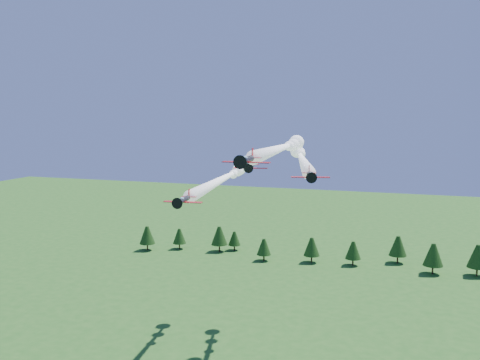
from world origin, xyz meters
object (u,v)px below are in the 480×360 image
(plane_left, at_px, (224,178))
(plane_right, at_px, (302,159))
(plane_lead, at_px, (281,148))
(plane_slot, at_px, (251,166))

(plane_left, relative_size, plane_right, 1.00)
(plane_lead, xyz_separation_m, plane_slot, (-2.95, -13.15, -2.87))
(plane_left, height_order, plane_slot, plane_slot)
(plane_lead, height_order, plane_slot, plane_lead)
(plane_left, bearing_deg, plane_right, 2.09)
(plane_left, xyz_separation_m, plane_right, (18.98, 2.96, 5.20))
(plane_left, distance_m, plane_slot, 27.19)
(plane_lead, xyz_separation_m, plane_right, (2.07, 12.45, -3.32))
(plane_right, bearing_deg, plane_lead, -113.63)
(plane_lead, bearing_deg, plane_slot, -105.39)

